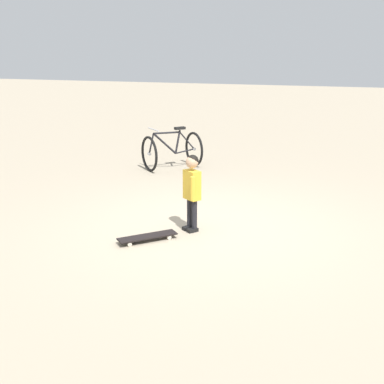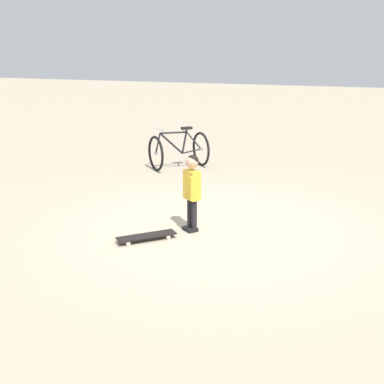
{
  "view_description": "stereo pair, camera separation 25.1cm",
  "coord_description": "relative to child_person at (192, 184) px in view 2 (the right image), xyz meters",
  "views": [
    {
      "loc": [
        -6.77,
        -1.75,
        2.51
      ],
      "look_at": [
        -0.24,
        0.25,
        0.55
      ],
      "focal_mm": 49.27,
      "sensor_mm": 36.0,
      "label": 1
    },
    {
      "loc": [
        -6.69,
        -1.98,
        2.51
      ],
      "look_at": [
        -0.24,
        0.25,
        0.55
      ],
      "focal_mm": 49.27,
      "sensor_mm": 36.0,
      "label": 2
    }
  ],
  "objects": [
    {
      "name": "ground_plane",
      "position": [
        0.24,
        -0.25,
        -0.66
      ],
      "size": [
        50.0,
        50.0,
        0.0
      ],
      "primitive_type": "plane",
      "color": "tan"
    },
    {
      "name": "child_person",
      "position": [
        0.0,
        0.0,
        0.0
      ],
      "size": [
        0.38,
        0.28,
        1.06
      ],
      "color": "black",
      "rests_on": "ground"
    },
    {
      "name": "skateboard",
      "position": [
        -0.55,
        0.44,
        -0.6
      ],
      "size": [
        0.68,
        0.7,
        0.07
      ],
      "color": "black",
      "rests_on": "ground"
    },
    {
      "name": "bicycle_near",
      "position": [
        3.4,
        1.46,
        -0.28
      ],
      "size": [
        1.26,
        1.25,
        0.85
      ],
      "color": "black",
      "rests_on": "ground"
    }
  ]
}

